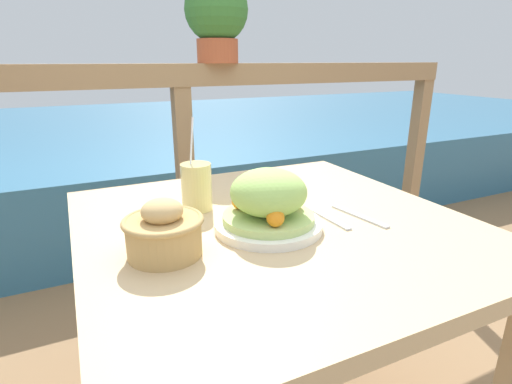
% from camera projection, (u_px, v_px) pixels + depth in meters
% --- Properties ---
extents(patio_table, '(0.93, 0.94, 0.77)m').
position_uv_depth(patio_table, '(275.00, 260.00, 1.03)').
color(patio_table, tan).
rests_on(patio_table, ground_plane).
extents(railing_fence, '(2.80, 0.08, 1.14)m').
position_uv_depth(railing_fence, '(183.00, 136.00, 1.69)').
color(railing_fence, '#937551').
rests_on(railing_fence, ground_plane).
extents(sea_backdrop, '(12.00, 4.00, 0.55)m').
position_uv_depth(sea_backdrop, '(119.00, 151.00, 4.01)').
color(sea_backdrop, teal).
rests_on(sea_backdrop, ground_plane).
extents(salad_plate, '(0.26, 0.26, 0.15)m').
position_uv_depth(salad_plate, '(268.00, 204.00, 0.93)').
color(salad_plate, white).
rests_on(salad_plate, patio_table).
extents(drink_glass, '(0.08, 0.08, 0.24)m').
position_uv_depth(drink_glass, '(197.00, 187.00, 1.06)').
color(drink_glass, '#DBCC7F').
rests_on(drink_glass, patio_table).
extents(bread_basket, '(0.16, 0.16, 0.12)m').
position_uv_depth(bread_basket, '(164.00, 231.00, 0.81)').
color(bread_basket, tan).
rests_on(bread_basket, patio_table).
extents(potted_plant, '(0.26, 0.26, 0.33)m').
position_uv_depth(potted_plant, '(217.00, 16.00, 1.61)').
color(potted_plant, '#A34C2D').
rests_on(potted_plant, railing_fence).
extents(fork, '(0.02, 0.18, 0.00)m').
position_uv_depth(fork, '(326.00, 217.00, 1.02)').
color(fork, silver).
rests_on(fork, patio_table).
extents(knife, '(0.04, 0.18, 0.00)m').
position_uv_depth(knife, '(359.00, 216.00, 1.02)').
color(knife, silver).
rests_on(knife, patio_table).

